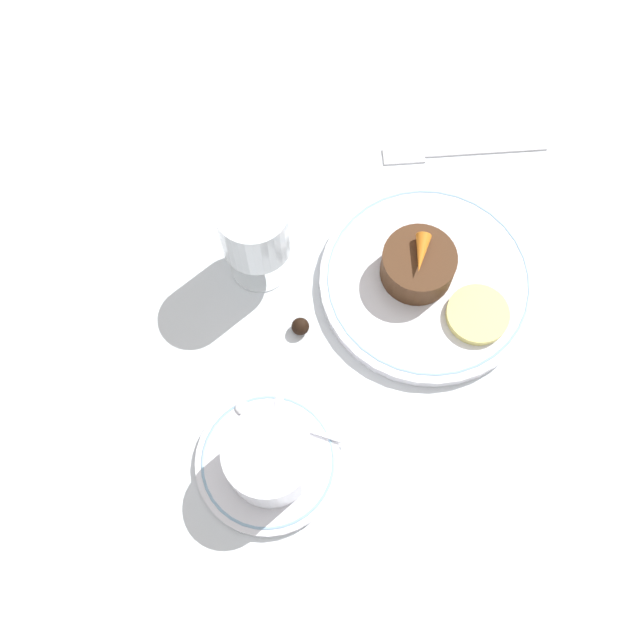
{
  "coord_description": "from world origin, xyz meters",
  "views": [
    {
      "loc": [
        -0.32,
        0.04,
        0.77
      ],
      "look_at": [
        -0.04,
        0.08,
        0.04
      ],
      "focal_mm": 42.0,
      "sensor_mm": 36.0,
      "label": 1
    }
  ],
  "objects": [
    {
      "name": "carrot_garnish",
      "position": [
        0.04,
        -0.01,
        0.06
      ],
      "size": [
        0.04,
        0.02,
        0.02
      ],
      "color": "orange",
      "rests_on": "dessert_cake"
    },
    {
      "name": "dinner_plate",
      "position": [
        0.04,
        -0.03,
        0.01
      ],
      "size": [
        0.24,
        0.24,
        0.01
      ],
      "color": "white",
      "rests_on": "ground_plane"
    },
    {
      "name": "pineapple_slice",
      "position": [
        -0.0,
        -0.08,
        0.02
      ],
      "size": [
        0.07,
        0.07,
        0.01
      ],
      "color": "#EFE075",
      "rests_on": "dinner_plate"
    },
    {
      "name": "ground_plane",
      "position": [
        0.0,
        0.0,
        0.0
      ],
      "size": [
        3.0,
        3.0,
        0.0
      ],
      "primitive_type": "plane",
      "color": "white"
    },
    {
      "name": "coffee_cup",
      "position": [
        -0.19,
        0.11,
        0.05
      ],
      "size": [
        0.11,
        0.09,
        0.07
      ],
      "color": "white",
      "rests_on": "saucer"
    },
    {
      "name": "spoon",
      "position": [
        -0.15,
        0.11,
        0.01
      ],
      "size": [
        0.03,
        0.12,
        0.0
      ],
      "color": "silver",
      "rests_on": "saucer"
    },
    {
      "name": "fork",
      "position": [
        0.21,
        -0.03,
        0.0
      ],
      "size": [
        0.06,
        0.2,
        0.01
      ],
      "color": "silver",
      "rests_on": "ground_plane"
    },
    {
      "name": "dessert_cake",
      "position": [
        0.04,
        -0.01,
        0.03
      ],
      "size": [
        0.08,
        0.08,
        0.04
      ],
      "color": "#4C2D19",
      "rests_on": "dinner_plate"
    },
    {
      "name": "saucer",
      "position": [
        -0.19,
        0.11,
        0.01
      ],
      "size": [
        0.15,
        0.15,
        0.01
      ],
      "color": "white",
      "rests_on": "ground_plane"
    },
    {
      "name": "wine_glass",
      "position": [
        0.03,
        0.16,
        0.08
      ],
      "size": [
        0.08,
        0.08,
        0.12
      ],
      "color": "silver",
      "rests_on": "ground_plane"
    },
    {
      "name": "chocolate_truffle",
      "position": [
        -0.04,
        0.1,
        0.01
      ],
      "size": [
        0.02,
        0.02,
        0.02
      ],
      "color": "black",
      "rests_on": "ground_plane"
    }
  ]
}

